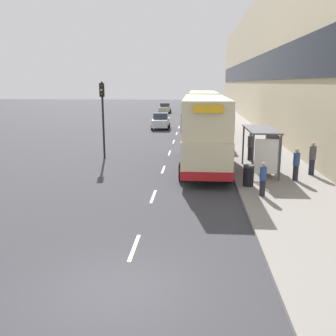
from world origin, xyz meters
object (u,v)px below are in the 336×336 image
object	(u,v)px
pedestrian_3	(312,158)
car_1	(197,104)
bus_shelter	(265,143)
traffic_light_far_kerb	(103,108)
double_decker_bus_ahead	(203,113)
car_3	(161,121)
pedestrian_2	(296,164)
pedestrian_1	(263,179)
car_0	(197,117)
car_2	(165,108)
litter_bin	(248,175)
pedestrian_at_shelter	(250,146)
double_decker_bus_near	(205,131)

from	to	relation	value
pedestrian_3	car_1	bearing A→B (deg)	96.02
bus_shelter	traffic_light_far_kerb	distance (m)	11.13
double_decker_bus_ahead	car_3	bearing A→B (deg)	126.78
pedestrian_2	pedestrian_1	bearing A→B (deg)	-126.99
bus_shelter	pedestrian_1	world-z (taller)	bus_shelter
car_0	traffic_light_far_kerb	distance (m)	23.91
car_2	car_3	xyz separation A→B (m)	(1.39, -23.28, 0.04)
pedestrian_3	traffic_light_far_kerb	bearing A→B (deg)	160.65
bus_shelter	car_3	world-z (taller)	bus_shelter
double_decker_bus_ahead	litter_bin	bearing A→B (deg)	-83.90
double_decker_bus_ahead	pedestrian_2	xyz separation A→B (m)	(4.55, -16.88, -1.28)
pedestrian_2	traffic_light_far_kerb	bearing A→B (deg)	153.32
car_0	pedestrian_at_shelter	xyz separation A→B (m)	(3.47, -23.50, 0.22)
pedestrian_3	litter_bin	world-z (taller)	pedestrian_3
bus_shelter	litter_bin	world-z (taller)	bus_shelter
car_3	pedestrian_at_shelter	world-z (taller)	pedestrian_at_shelter
double_decker_bus_near	bus_shelter	bearing A→B (deg)	-27.85
car_1	pedestrian_1	distance (m)	62.04
car_0	double_decker_bus_ahead	bearing A→B (deg)	-87.36
double_decker_bus_ahead	pedestrian_3	distance (m)	16.63
car_3	pedestrian_1	distance (m)	26.90
double_decker_bus_near	car_2	xyz separation A→B (m)	(-5.87, 43.01, -1.44)
car_3	traffic_light_far_kerb	xyz separation A→B (m)	(-2.39, -17.25, 2.60)
double_decker_bus_ahead	pedestrian_at_shelter	distance (m)	12.13
car_3	pedestrian_1	xyz separation A→B (m)	(6.96, -25.99, 0.06)
double_decker_bus_near	traffic_light_far_kerb	world-z (taller)	traffic_light_far_kerb
car_3	pedestrian_2	distance (m)	24.81
car_2	traffic_light_far_kerb	xyz separation A→B (m)	(-1.01, -40.53, 2.65)
traffic_light_far_kerb	pedestrian_1	bearing A→B (deg)	-43.06
double_decker_bus_ahead	litter_bin	xyz separation A→B (m)	(1.94, -18.15, -1.62)
double_decker_bus_near	car_0	xyz separation A→B (m)	(-0.41, 25.35, -1.43)
double_decker_bus_near	car_0	distance (m)	25.40
car_3	pedestrian_2	bearing A→B (deg)	111.68
car_3	pedestrian_3	bearing A→B (deg)	115.52
pedestrian_at_shelter	litter_bin	bearing A→B (deg)	-98.65
pedestrian_1	litter_bin	world-z (taller)	pedestrian_1
bus_shelter	litter_bin	size ratio (longest dim) A/B	4.00
double_decker_bus_ahead	traffic_light_far_kerb	size ratio (longest dim) A/B	2.21
car_3	car_0	bearing A→B (deg)	-125.91
bus_shelter	traffic_light_far_kerb	bearing A→B (deg)	157.44
car_0	pedestrian_2	world-z (taller)	pedestrian_2
litter_bin	pedestrian_1	bearing A→B (deg)	-76.40
bus_shelter	traffic_light_far_kerb	size ratio (longest dim) A/B	0.81
car_2	double_decker_bus_ahead	bearing A→B (deg)	101.52
litter_bin	car_3	bearing A→B (deg)	105.09
double_decker_bus_near	pedestrian_at_shelter	distance (m)	3.77
car_1	car_2	world-z (taller)	car_1
pedestrian_3	litter_bin	size ratio (longest dim) A/B	1.76
bus_shelter	car_2	world-z (taller)	bus_shelter
car_0	car_1	size ratio (longest dim) A/B	1.01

